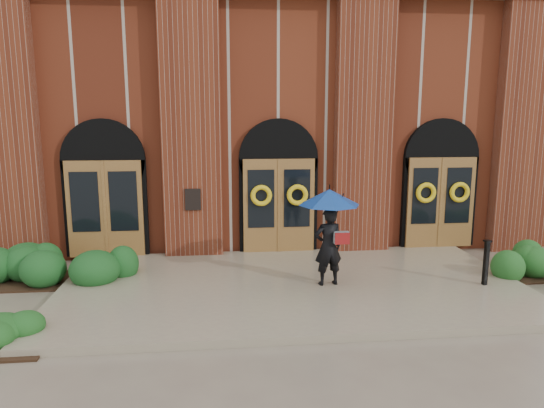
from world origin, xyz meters
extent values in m
plane|color=gray|center=(0.00, 0.00, 0.00)|extent=(90.00, 90.00, 0.00)
cube|color=gray|center=(0.00, 0.15, 0.07)|extent=(10.00, 5.30, 0.15)
cube|color=#622715|center=(0.00, 8.90, 3.50)|extent=(16.00, 12.00, 7.00)
cube|color=black|center=(-2.25, 2.47, 1.65)|extent=(0.40, 0.05, 0.55)
cube|color=#622715|center=(-6.75, 2.73, 3.50)|extent=(1.50, 0.45, 7.00)
cube|color=#622715|center=(-2.25, 2.73, 3.50)|extent=(1.50, 0.45, 7.00)
cube|color=#622715|center=(2.25, 2.73, 3.50)|extent=(1.50, 0.45, 7.00)
cube|color=#622715|center=(6.75, 2.73, 3.50)|extent=(1.50, 0.45, 7.00)
cube|color=olive|center=(-4.50, 2.71, 1.40)|extent=(1.90, 0.10, 2.50)
cylinder|color=black|center=(-4.50, 2.85, 2.65)|extent=(2.10, 0.22, 2.10)
cube|color=olive|center=(0.00, 2.71, 1.40)|extent=(1.90, 0.10, 2.50)
cylinder|color=black|center=(0.00, 2.85, 2.65)|extent=(2.10, 0.22, 2.10)
cube|color=olive|center=(4.50, 2.71, 1.40)|extent=(1.90, 0.10, 2.50)
cylinder|color=black|center=(4.50, 2.85, 2.65)|extent=(2.10, 0.22, 2.10)
torus|color=yellow|center=(-0.48, 2.59, 1.70)|extent=(0.57, 0.13, 0.57)
torus|color=yellow|center=(0.48, 2.59, 1.70)|extent=(0.57, 0.13, 0.57)
torus|color=yellow|center=(4.02, 2.59, 1.70)|extent=(0.57, 0.13, 0.57)
torus|color=yellow|center=(4.98, 2.59, 1.70)|extent=(0.57, 0.13, 0.57)
imported|color=black|center=(0.74, -0.04, 1.00)|extent=(0.67, 0.49, 1.69)
cone|color=navy|center=(0.74, -0.04, 2.07)|extent=(1.49, 1.49, 0.34)
cylinder|color=black|center=(0.79, -0.09, 1.62)|extent=(0.02, 0.02, 0.57)
cube|color=#A2A5A7|center=(0.99, -0.17, 1.22)|extent=(0.34, 0.20, 0.25)
cube|color=maroon|center=(0.99, -0.26, 1.22)|extent=(0.32, 0.07, 0.25)
cube|color=black|center=(4.11, -0.43, 0.63)|extent=(0.10, 0.10, 0.96)
cube|color=black|center=(4.11, -0.43, 1.12)|extent=(0.15, 0.15, 0.04)
ellipsoid|color=#174519|center=(-5.20, 1.23, 0.39)|extent=(3.04, 1.22, 0.78)
ellipsoid|color=#1A4A19|center=(-5.10, -2.00, 0.22)|extent=(1.26, 1.08, 0.44)
camera|label=1|loc=(-1.52, -9.91, 3.73)|focal=32.00mm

